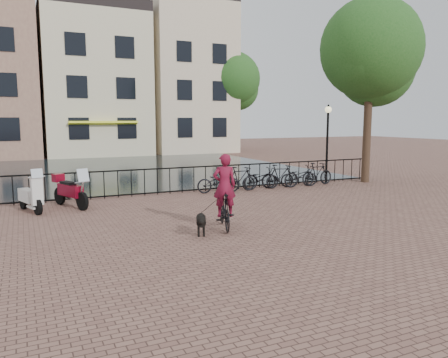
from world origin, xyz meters
name	(u,v)px	position (x,y,z in m)	size (l,w,h in m)	color
ground	(280,248)	(0.00, 0.00, 0.00)	(100.00, 100.00, 0.00)	brown
canal_water	(121,169)	(0.00, 17.30, 0.00)	(20.00, 20.00, 0.00)	black
railing	(170,181)	(0.00, 8.00, 0.50)	(20.00, 0.05, 1.02)	black
canal_house_mid	(93,82)	(0.50, 30.00, 5.90)	(8.00, 9.50, 11.80)	beige
canal_house_right	(184,77)	(8.50, 30.00, 6.65)	(7.00, 9.00, 13.30)	beige
tree_near_right	(371,49)	(9.20, 7.30, 5.97)	(4.48, 4.48, 8.24)	black
tree_far_right	(233,79)	(12.00, 27.00, 6.35)	(4.76, 4.76, 8.76)	black
lamp_post	(328,131)	(7.20, 7.60, 2.38)	(0.30, 0.30, 3.45)	black
cyclist	(224,196)	(-0.38, 2.16, 0.88)	(0.94, 1.77, 2.32)	black
dog	(201,223)	(-1.17, 1.84, 0.29)	(0.58, 0.92, 0.59)	black
motorcycle	(70,187)	(-3.78, 6.83, 0.68)	(1.17, 1.94, 1.37)	maroon
scooter	(29,189)	(-5.00, 6.61, 0.72)	(0.92, 1.62, 1.44)	silver
parked_bike_0	(218,181)	(1.80, 7.40, 0.45)	(0.60, 1.72, 0.90)	black
parked_bike_1	(240,179)	(2.75, 7.40, 0.50)	(0.47, 1.66, 1.00)	black
parked_bike_2	(260,179)	(3.70, 7.40, 0.45)	(0.60, 1.72, 0.90)	black
parked_bike_3	(280,176)	(4.65, 7.40, 0.50)	(0.47, 1.66, 1.00)	black
parked_bike_4	(299,176)	(5.60, 7.40, 0.45)	(0.60, 1.72, 0.90)	black
parked_bike_5	(317,174)	(6.55, 7.40, 0.50)	(0.47, 1.66, 1.00)	black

